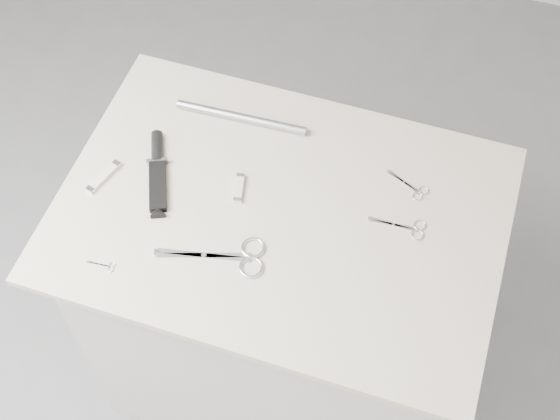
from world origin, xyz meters
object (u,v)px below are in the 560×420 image
(pocket_knife_a, at_px, (104,177))
(tiny_scissors, at_px, (105,266))
(large_shears, at_px, (235,257))
(sheathed_knife, at_px, (157,168))
(metal_rail, at_px, (241,117))
(embroidery_scissors_b, at_px, (413,188))
(pocket_knife_b, at_px, (239,188))
(embroidery_scissors_a, at_px, (408,228))
(plinth, at_px, (280,305))

(pocket_knife_a, bearing_deg, tiny_scissors, -137.16)
(large_shears, bearing_deg, pocket_knife_a, 149.07)
(large_shears, height_order, sheathed_knife, sheathed_knife)
(tiny_scissors, bearing_deg, sheathed_knife, 84.08)
(large_shears, bearing_deg, sheathed_knife, 132.06)
(sheathed_knife, xyz_separation_m, metal_rail, (0.13, 0.20, 0.00))
(metal_rail, bearing_deg, tiny_scissors, -106.45)
(large_shears, relative_size, embroidery_scissors_b, 2.23)
(sheathed_knife, relative_size, pocket_knife_b, 2.78)
(large_shears, relative_size, metal_rail, 0.73)
(tiny_scissors, bearing_deg, pocket_knife_b, 49.12)
(pocket_knife_a, height_order, metal_rail, metal_rail)
(embroidery_scissors_a, xyz_separation_m, pocket_knife_b, (-0.39, -0.02, 0.00))
(large_shears, distance_m, embroidery_scissors_a, 0.39)
(embroidery_scissors_b, bearing_deg, pocket_knife_a, -139.98)
(plinth, height_order, embroidery_scissors_b, embroidery_scissors_b)
(embroidery_scissors_b, distance_m, pocket_knife_a, 0.71)
(pocket_knife_b, bearing_deg, metal_rail, 5.08)
(plinth, xyz_separation_m, embroidery_scissors_b, (0.27, 0.15, 0.47))
(embroidery_scissors_b, relative_size, pocket_knife_b, 1.36)
(pocket_knife_a, bearing_deg, metal_rail, -25.72)
(embroidery_scissors_a, relative_size, pocket_knife_a, 1.22)
(embroidery_scissors_a, relative_size, pocket_knife_b, 1.62)
(sheathed_knife, bearing_deg, tiny_scissors, 154.77)
(plinth, bearing_deg, tiny_scissors, -141.27)
(pocket_knife_b, bearing_deg, embroidery_scissors_a, -100.62)
(sheathed_knife, xyz_separation_m, pocket_knife_a, (-0.11, -0.06, -0.00))
(sheathed_knife, bearing_deg, metal_rail, -57.21)
(large_shears, distance_m, metal_rail, 0.38)
(large_shears, xyz_separation_m, tiny_scissors, (-0.26, -0.11, -0.00))
(plinth, bearing_deg, large_shears, -111.35)
(embroidery_scissors_b, bearing_deg, sheathed_knife, -142.67)
(pocket_knife_a, bearing_deg, pocket_knife_b, -60.63)
(large_shears, relative_size, tiny_scissors, 3.84)
(embroidery_scissors_a, height_order, sheathed_knife, sheathed_knife)
(large_shears, distance_m, sheathed_knife, 0.30)
(plinth, bearing_deg, embroidery_scissors_b, 29.83)
(embroidery_scissors_b, xyz_separation_m, sheathed_knife, (-0.58, -0.13, 0.01))
(pocket_knife_a, xyz_separation_m, pocket_knife_b, (0.31, 0.07, -0.00))
(large_shears, bearing_deg, pocket_knife_b, 92.16)
(plinth, height_order, pocket_knife_a, pocket_knife_a)
(plinth, xyz_separation_m, tiny_scissors, (-0.31, -0.25, 0.47))
(pocket_knife_a, bearing_deg, plinth, -67.47)
(pocket_knife_a, relative_size, pocket_knife_b, 1.33)
(sheathed_knife, distance_m, pocket_knife_a, 0.12)
(tiny_scissors, relative_size, metal_rail, 0.19)
(embroidery_scissors_a, bearing_deg, large_shears, -153.02)
(large_shears, height_order, embroidery_scissors_a, large_shears)
(plinth, relative_size, pocket_knife_b, 11.51)
(embroidery_scissors_a, xyz_separation_m, pocket_knife_a, (-0.70, -0.09, 0.00))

